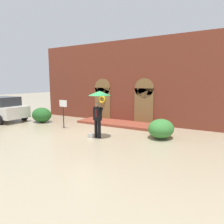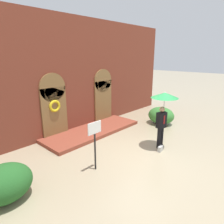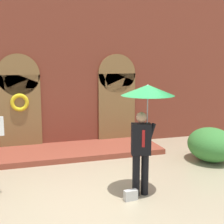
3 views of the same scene
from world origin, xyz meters
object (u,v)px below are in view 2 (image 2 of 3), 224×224
sign_post (95,138)px  shrub_left (5,183)px  handbag (160,149)px  shrub_right (161,116)px  person_with_umbrella (164,104)px

sign_post → shrub_left: sign_post is taller
sign_post → handbag: bearing=-19.9°
sign_post → shrub_right: bearing=7.3°
sign_post → shrub_right: sign_post is taller
handbag → sign_post: 3.07m
handbag → sign_post: sign_post is taller
person_with_umbrella → shrub_left: (-5.77, 1.44, -1.40)m
shrub_left → sign_post: bearing=-13.9°
person_with_umbrella → handbag: person_with_umbrella is taller
handbag → sign_post: (-2.71, 0.98, 1.05)m
shrub_left → person_with_umbrella: bearing=-14.0°
person_with_umbrella → shrub_left: 6.11m
shrub_left → shrub_right: (8.45, 0.08, -0.03)m
shrub_right → person_with_umbrella: bearing=-150.5°
person_with_umbrella → shrub_left: bearing=166.0°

